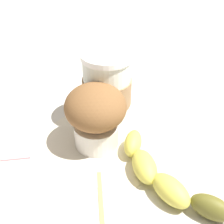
# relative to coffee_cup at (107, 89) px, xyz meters

# --- Properties ---
(ground_plane) EXTENTS (3.00, 3.00, 0.00)m
(ground_plane) POSITION_rel_coffee_cup_xyz_m (0.04, -0.02, -0.07)
(ground_plane) COLOR beige
(paper_napkin) EXTENTS (0.26, 0.26, 0.00)m
(paper_napkin) POSITION_rel_coffee_cup_xyz_m (0.04, -0.02, -0.07)
(paper_napkin) COLOR beige
(paper_napkin) RESTS_ON ground_plane
(coffee_cup) EXTENTS (0.09, 0.09, 0.14)m
(coffee_cup) POSITION_rel_coffee_cup_xyz_m (0.00, 0.00, 0.00)
(coffee_cup) COLOR silver
(coffee_cup) RESTS_ON paper_napkin
(muffin) EXTENTS (0.11, 0.11, 0.12)m
(muffin) POSITION_rel_coffee_cup_xyz_m (0.05, -0.06, -0.01)
(muffin) COLOR white
(muffin) RESTS_ON paper_napkin
(banana) EXTENTS (0.23, 0.09, 0.04)m
(banana) POSITION_rel_coffee_cup_xyz_m (0.18, -0.04, -0.05)
(banana) COLOR #D6CC4C
(banana) RESTS_ON paper_napkin
(sugar_packet) EXTENTS (0.05, 0.06, 0.01)m
(sugar_packet) POSITION_rel_coffee_cup_xyz_m (-0.02, -0.18, -0.07)
(sugar_packet) COLOR pink
(sugar_packet) RESTS_ON ground_plane
(wooden_stirrer) EXTENTS (0.09, 0.07, 0.00)m
(wooden_stirrer) POSITION_rel_coffee_cup_xyz_m (0.15, -0.13, -0.07)
(wooden_stirrer) COLOR tan
(wooden_stirrer) RESTS_ON ground_plane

